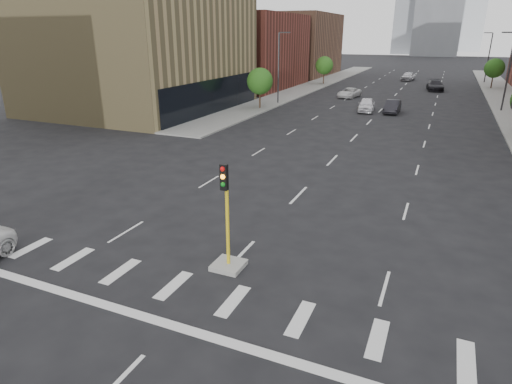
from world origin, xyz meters
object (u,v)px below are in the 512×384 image
Objects in this scene: median_traffic_signal at (228,246)px; car_near_left at (367,105)px; car_deep_right at (435,85)px; car_distant at (408,76)px; car_far_left at (349,93)px; car_mid_right at (392,107)px.

median_traffic_signal reaches higher than car_near_left.
car_distant is at bearing 102.66° from car_deep_right.
median_traffic_signal is at bearing -93.77° from car_near_left.
car_distant reaches higher than car_deep_right.
median_traffic_signal reaches higher than car_far_left.
car_mid_right is at bearing 87.84° from median_traffic_signal.
car_deep_right is 1.15× the size of car_distant.
car_mid_right is at bearing -79.85° from car_distant.
car_distant is at bearing 82.35° from car_near_left.
car_deep_right is at bearing 60.15° from car_far_left.
car_mid_right is 0.78× the size of car_deep_right.
car_distant reaches higher than car_near_left.
car_mid_right is at bearing -1.18° from car_near_left.
median_traffic_signal reaches higher than car_mid_right.
car_near_left is 40.18m from car_distant.
median_traffic_signal is 64.78m from car_deep_right.
car_far_left is 0.85× the size of car_deep_right.
car_distant is at bearing 90.22° from median_traffic_signal.
median_traffic_signal is 39.85m from car_mid_right.
car_distant reaches higher than car_mid_right.
car_far_left is (-5.97, 50.83, -0.29)m from median_traffic_signal.
car_distant is at bearing 92.84° from car_mid_right.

